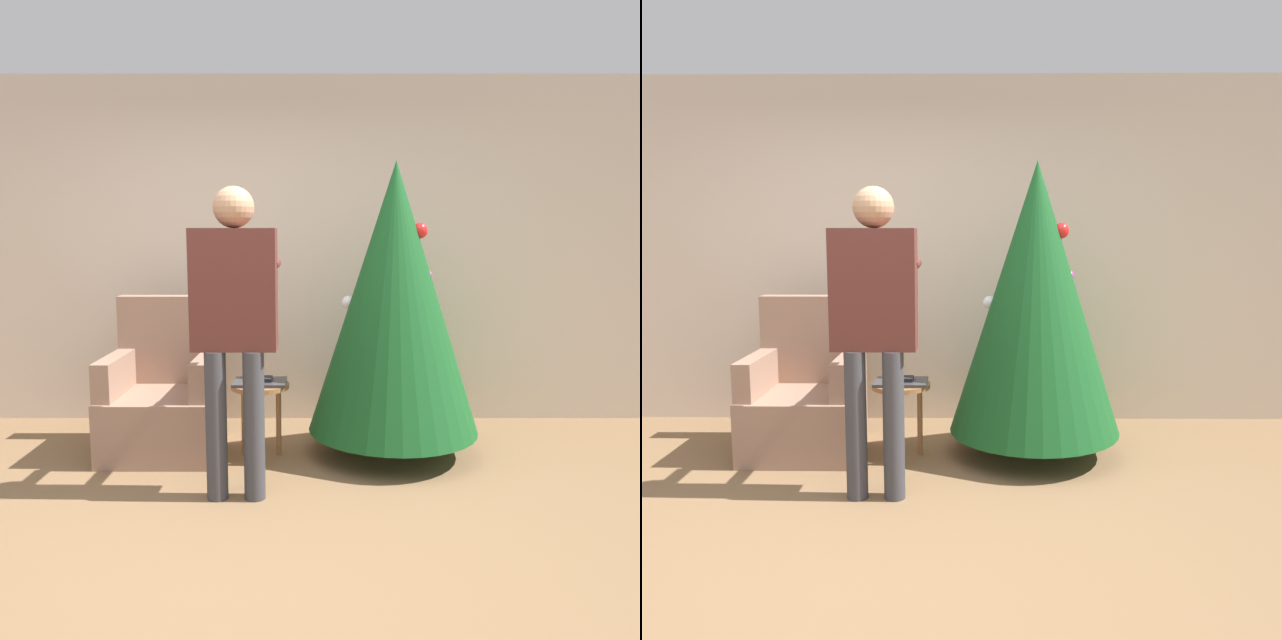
{
  "view_description": "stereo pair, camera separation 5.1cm",
  "coord_description": "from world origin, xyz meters",
  "views": [
    {
      "loc": [
        0.45,
        -2.74,
        1.48
      ],
      "look_at": [
        0.46,
        1.01,
        0.97
      ],
      "focal_mm": 35.0,
      "sensor_mm": 36.0,
      "label": 1
    },
    {
      "loc": [
        0.51,
        -2.74,
        1.48
      ],
      "look_at": [
        0.46,
        1.01,
        0.97
      ],
      "focal_mm": 35.0,
      "sensor_mm": 36.0,
      "label": 2
    }
  ],
  "objects": [
    {
      "name": "laptop",
      "position": [
        0.06,
        1.28,
        0.52
      ],
      "size": [
        0.35,
        0.26,
        0.02
      ],
      "color": "#38383D",
      "rests_on": "side_stool"
    },
    {
      "name": "christmas_tree",
      "position": [
        0.95,
        1.38,
        1.07
      ],
      "size": [
        1.14,
        1.14,
        1.96
      ],
      "color": "brown",
      "rests_on": "ground_plane"
    },
    {
      "name": "side_stool",
      "position": [
        0.06,
        1.28,
        0.42
      ],
      "size": [
        0.39,
        0.39,
        0.51
      ],
      "color": "olive",
      "rests_on": "ground_plane"
    },
    {
      "name": "book",
      "position": [
        0.06,
        1.28,
        0.54
      ],
      "size": [
        0.16,
        0.11,
        0.02
      ],
      "color": "black",
      "rests_on": "laptop"
    },
    {
      "name": "armchair",
      "position": [
        -0.62,
        1.47,
        0.35
      ],
      "size": [
        0.74,
        0.75,
        1.05
      ],
      "color": "#93705B",
      "rests_on": "ground_plane"
    },
    {
      "name": "wall_back",
      "position": [
        0.0,
        2.23,
        1.35
      ],
      "size": [
        8.0,
        0.06,
        2.7
      ],
      "color": "beige",
      "rests_on": "ground_plane"
    },
    {
      "name": "person_standing",
      "position": [
        -0.02,
        0.7,
        1.06
      ],
      "size": [
        0.48,
        0.57,
        1.75
      ],
      "color": "#38383D",
      "rests_on": "ground_plane"
    },
    {
      "name": "ground_plane",
      "position": [
        0.0,
        0.0,
        0.0
      ],
      "size": [
        14.0,
        14.0,
        0.0
      ],
      "primitive_type": "plane",
      "color": "brown"
    }
  ]
}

